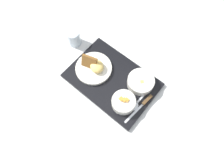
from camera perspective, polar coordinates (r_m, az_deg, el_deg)
name	(u,v)px	position (r m, az deg, el deg)	size (l,w,h in m)	color
ground_plane	(112,81)	(1.04, 0.00, -1.12)	(4.00, 4.00, 0.00)	silver
serving_tray	(112,80)	(1.04, 0.00, -0.91)	(0.47, 0.33, 0.02)	black
bowl_salad	(124,102)	(0.95, 3.33, -7.14)	(0.12, 0.12, 0.06)	silver
bowl_soup	(141,82)	(1.00, 8.21, -1.32)	(0.13, 0.13, 0.05)	silver
plate_main	(94,67)	(1.04, -5.21, 2.76)	(0.19, 0.19, 0.08)	silver
knife	(144,103)	(0.99, 9.22, -7.27)	(0.04, 0.19, 0.02)	silver
spoon	(138,102)	(0.99, 7.42, -7.06)	(0.04, 0.16, 0.01)	silver
glass_water	(74,38)	(1.15, -10.77, 10.82)	(0.07, 0.07, 0.09)	silver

